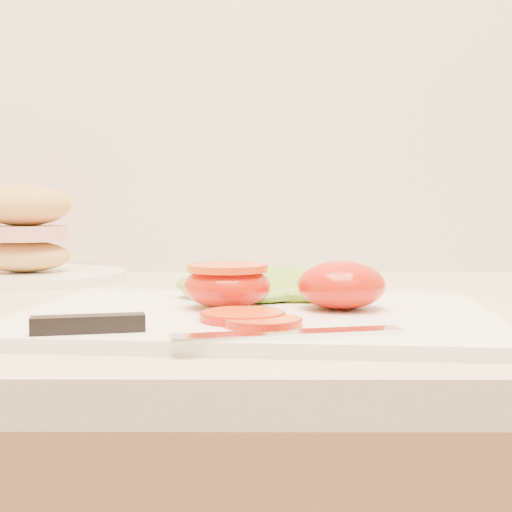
{
  "coord_description": "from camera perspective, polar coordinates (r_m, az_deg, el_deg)",
  "views": [
    {
      "loc": [
        -0.4,
        0.96,
        1.03
      ],
      "look_at": [
        -0.4,
        1.56,
        0.99
      ],
      "focal_mm": 50.0,
      "sensor_mm": 36.0,
      "label": 1
    }
  ],
  "objects": [
    {
      "name": "tomato_slice_0",
      "position": [
        0.54,
        -1.06,
        -4.83
      ],
      "size": [
        0.06,
        0.06,
        0.01
      ],
      "primitive_type": "cylinder",
      "color": "orange",
      "rests_on": "cutting_board"
    },
    {
      "name": "tomato_half_cut",
      "position": [
        0.61,
        -2.31,
        -2.25
      ],
      "size": [
        0.07,
        0.07,
        0.04
      ],
      "color": "red",
      "rests_on": "cutting_board"
    },
    {
      "name": "lettuce_leaf_1",
      "position": [
        0.68,
        3.43,
        -2.3
      ],
      "size": [
        0.13,
        0.1,
        0.03
      ],
      "primitive_type": "ellipsoid",
      "rotation": [
        0.0,
        0.0,
        0.15
      ],
      "color": "#6FBE32",
      "rests_on": "cutting_board"
    },
    {
      "name": "lettuce_leaf_0",
      "position": [
        0.67,
        -0.71,
        -2.32
      ],
      "size": [
        0.15,
        0.11,
        0.03
      ],
      "primitive_type": "ellipsoid",
      "rotation": [
        0.0,
        0.0,
        -0.14
      ],
      "color": "#6FBE32",
      "rests_on": "cutting_board"
    },
    {
      "name": "tomato_half_dome",
      "position": [
        0.61,
        6.84,
        -2.31
      ],
      "size": [
        0.07,
        0.07,
        0.04
      ],
      "primitive_type": "ellipsoid",
      "color": "red",
      "rests_on": "cutting_board"
    },
    {
      "name": "sandwich_plate",
      "position": [
        0.97,
        -18.01,
        0.77
      ],
      "size": [
        0.26,
        0.26,
        0.12
      ],
      "rotation": [
        0.0,
        0.0,
        -0.24
      ],
      "color": "white",
      "rests_on": "counter"
    },
    {
      "name": "tomato_slice_1",
      "position": [
        0.52,
        0.54,
        -5.29
      ],
      "size": [
        0.06,
        0.06,
        0.01
      ],
      "primitive_type": "cylinder",
      "color": "orange",
      "rests_on": "cutting_board"
    },
    {
      "name": "cutting_board",
      "position": [
        0.59,
        -0.0,
        -4.88
      ],
      "size": [
        0.41,
        0.31,
        0.01
      ],
      "primitive_type": "cube",
      "rotation": [
        0.0,
        0.0,
        -0.09
      ],
      "color": "white",
      "rests_on": "counter"
    },
    {
      "name": "knife",
      "position": [
        0.49,
        -7.23,
        -5.71
      ],
      "size": [
        0.26,
        0.06,
        0.01
      ],
      "rotation": [
        0.0,
        0.0,
        0.23
      ],
      "color": "silver",
      "rests_on": "cutting_board"
    }
  ]
}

